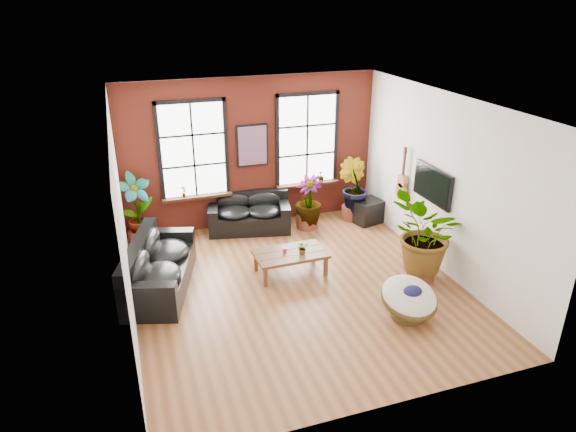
% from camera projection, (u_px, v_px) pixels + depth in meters
% --- Properties ---
extents(room, '(6.04, 6.54, 3.54)m').
position_uv_depth(room, '(296.00, 200.00, 9.21)').
color(room, brown).
rests_on(room, ground).
extents(sofa_back, '(2.03, 1.29, 0.86)m').
position_uv_depth(sofa_back, '(249.00, 213.00, 12.08)').
color(sofa_back, black).
rests_on(sofa_back, ground).
extents(sofa_left, '(1.64, 2.57, 0.94)m').
position_uv_depth(sofa_left, '(157.00, 268.00, 9.63)').
color(sofa_left, black).
rests_on(sofa_left, ground).
extents(coffee_table, '(1.44, 0.84, 0.55)m').
position_uv_depth(coffee_table, '(290.00, 255.00, 10.16)').
color(coffee_table, '#51321D').
rests_on(coffee_table, ground).
extents(papasan_chair, '(1.09, 1.10, 0.74)m').
position_uv_depth(papasan_chair, '(409.00, 299.00, 8.75)').
color(papasan_chair, '#4E3E1C').
rests_on(papasan_chair, ground).
extents(poster, '(0.74, 0.06, 0.98)m').
position_uv_depth(poster, '(252.00, 145.00, 11.77)').
color(poster, black).
rests_on(poster, room).
extents(tv_wall_unit, '(0.13, 1.86, 1.20)m').
position_uv_depth(tv_wall_unit, '(423.00, 185.00, 10.54)').
color(tv_wall_unit, black).
rests_on(tv_wall_unit, room).
extents(media_box, '(0.79, 0.71, 0.56)m').
position_uv_depth(media_box, '(367.00, 211.00, 12.49)').
color(media_box, black).
rests_on(media_box, ground).
extents(pot_back_left, '(0.60, 0.60, 0.35)m').
position_uv_depth(pot_back_left, '(140.00, 238.00, 11.38)').
color(pot_back_left, brown).
rests_on(pot_back_left, ground).
extents(pot_back_right, '(0.60, 0.60, 0.35)m').
position_uv_depth(pot_back_right, '(351.00, 212.00, 12.71)').
color(pot_back_right, brown).
rests_on(pot_back_right, ground).
extents(pot_right_wall, '(0.59, 0.59, 0.39)m').
position_uv_depth(pot_right_wall, '(420.00, 270.00, 10.03)').
color(pot_right_wall, brown).
rests_on(pot_right_wall, ground).
extents(pot_mid, '(0.59, 0.59, 0.38)m').
position_uv_depth(pot_mid, '(307.00, 220.00, 12.23)').
color(pot_mid, brown).
rests_on(pot_mid, ground).
extents(floor_plant_back_left, '(0.96, 0.83, 1.53)m').
position_uv_depth(floor_plant_back_left, '(136.00, 207.00, 11.08)').
color(floor_plant_back_left, '#184612').
rests_on(floor_plant_back_left, ground).
extents(floor_plant_back_right, '(0.87, 0.94, 1.37)m').
position_uv_depth(floor_plant_back_right, '(353.00, 187.00, 12.46)').
color(floor_plant_back_right, '#184612').
rests_on(floor_plant_back_right, ground).
extents(floor_plant_right_wall, '(1.88, 1.88, 1.58)m').
position_uv_depth(floor_plant_right_wall, '(426.00, 235.00, 9.71)').
color(floor_plant_right_wall, '#184612').
rests_on(floor_plant_right_wall, ground).
extents(floor_plant_mid, '(0.91, 0.91, 1.15)m').
position_uv_depth(floor_plant_mid, '(309.00, 200.00, 11.99)').
color(floor_plant_mid, '#184612').
rests_on(floor_plant_mid, ground).
extents(table_plant, '(0.24, 0.21, 0.26)m').
position_uv_depth(table_plant, '(303.00, 248.00, 10.05)').
color(table_plant, '#184612').
rests_on(table_plant, coffee_table).
extents(sill_plant_left, '(0.17, 0.17, 0.27)m').
position_uv_depth(sill_plant_left, '(184.00, 192.00, 11.61)').
color(sill_plant_left, '#184612').
rests_on(sill_plant_left, room).
extents(sill_plant_right, '(0.19, 0.19, 0.27)m').
position_uv_depth(sill_plant_right, '(321.00, 176.00, 12.58)').
color(sill_plant_right, '#184612').
rests_on(sill_plant_right, room).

